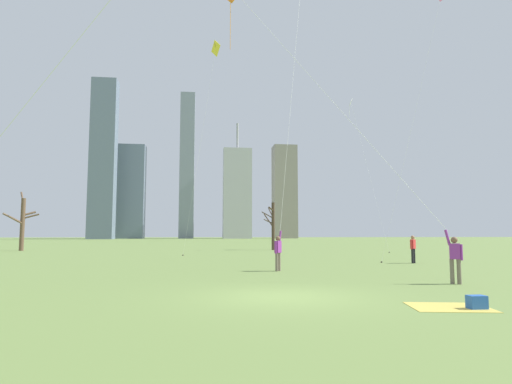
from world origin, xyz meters
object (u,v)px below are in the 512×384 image
distant_kite_drifting_right_white (354,115)px  picnic_spot (465,304)px  distant_kite_high_overhead_yellow (214,62)px  kite_flyer_midfield_left_orange (382,169)px  kite_flyer_foreground_left_blue (283,187)px  distant_kite_low_near_trees_pink (438,11)px  bare_tree_far_right_edge (273,224)px  bare_tree_center (22,222)px  bystander_far_off_by_trees (413,248)px

distant_kite_drifting_right_white → picnic_spot: size_ratio=8.13×
distant_kite_high_overhead_yellow → kite_flyer_midfield_left_orange: bearing=-71.7°
distant_kite_high_overhead_yellow → kite_flyer_foreground_left_blue: bearing=-75.0°
distant_kite_low_near_trees_pink → picnic_spot: (-9.93, -17.44, -16.95)m
bare_tree_far_right_edge → kite_flyer_midfield_left_orange: bearing=-91.6°
kite_flyer_midfield_left_orange → bare_tree_center: size_ratio=2.19×
kite_flyer_midfield_left_orange → bare_tree_far_right_edge: (0.88, 30.84, -1.42)m
bystander_far_off_by_trees → bare_tree_far_right_edge: bare_tree_far_right_edge is taller
kite_flyer_midfield_left_orange → bare_tree_center: 40.34m
distant_kite_high_overhead_yellow → picnic_spot: distant_kite_high_overhead_yellow is taller
kite_flyer_foreground_left_blue → bare_tree_center: 34.19m
kite_flyer_foreground_left_blue → picnic_spot: (2.08, -11.56, -3.94)m
bare_tree_far_right_edge → picnic_spot: bearing=-92.3°
kite_flyer_foreground_left_blue → distant_kite_low_near_trees_pink: kite_flyer_foreground_left_blue is taller
kite_flyer_foreground_left_blue → bare_tree_far_right_edge: 25.34m
kite_flyer_midfield_left_orange → bystander_far_off_by_trees: size_ratio=8.26×
distant_kite_low_near_trees_pink → bare_tree_center: size_ratio=3.11×
bare_tree_center → bare_tree_far_right_edge: 25.70m
bystander_far_off_by_trees → distant_kite_drifting_right_white: distant_kite_drifting_right_white is taller
kite_flyer_midfield_left_orange → bare_tree_center: kite_flyer_midfield_left_orange is taller
distant_kite_high_overhead_yellow → bare_tree_center: (-18.94, 14.03, -12.19)m
kite_flyer_midfield_left_orange → distant_kite_low_near_trees_pink: distant_kite_low_near_trees_pink is taller
bystander_far_off_by_trees → bare_tree_center: (-30.50, 22.71, 2.03)m
kite_flyer_midfield_left_orange → distant_kite_high_overhead_yellow: 21.70m
picnic_spot → bystander_far_off_by_trees: bearing=67.2°
distant_kite_drifting_right_white → bare_tree_far_right_edge: bearing=167.3°
bystander_far_off_by_trees → bare_tree_far_right_edge: (-4.81, 21.76, 1.80)m
kite_flyer_foreground_left_blue → bare_tree_center: bearing=130.4°
distant_kite_drifting_right_white → kite_flyer_foreground_left_blue: bearing=-117.7°
distant_kite_drifting_right_white → picnic_spot: bearing=-106.1°
distant_kite_high_overhead_yellow → bare_tree_center: bearing=143.5°
distant_kite_drifting_right_white → bare_tree_far_right_edge: size_ratio=3.27×
kite_flyer_midfield_left_orange → bare_tree_center: bearing=128.0°
bystander_far_off_by_trees → distant_kite_high_overhead_yellow: size_ratio=0.10×
distant_kite_low_near_trees_pink → bare_tree_far_right_edge: 25.41m
distant_kite_low_near_trees_pink → bare_tree_far_right_edge: bearing=113.9°
distant_kite_high_overhead_yellow → bare_tree_center: 26.53m
kite_flyer_foreground_left_blue → bystander_far_off_by_trees: kite_flyer_foreground_left_blue is taller
distant_kite_high_overhead_yellow → distant_kite_drifting_right_white: bearing=36.0°
kite_flyer_midfield_left_orange → kite_flyer_foreground_left_blue: (-2.65, 5.78, -0.10)m
picnic_spot → bare_tree_center: size_ratio=0.33×
kite_flyer_foreground_left_blue → bare_tree_far_right_edge: (3.53, 25.06, -1.33)m
distant_kite_low_near_trees_pink → bare_tree_center: (-34.18, 20.14, -14.11)m
distant_kite_high_overhead_yellow → picnic_spot: (5.30, -23.55, -15.03)m
distant_kite_low_near_trees_pink → distant_kite_drifting_right_white: bearing=89.7°
bystander_far_off_by_trees → distant_kite_drifting_right_white: 24.32m
distant_kite_drifting_right_white → distant_kite_high_overhead_yellow: bearing=-144.0°
distant_kite_drifting_right_white → bare_tree_center: distant_kite_drifting_right_white is taller
bystander_far_off_by_trees → bare_tree_center: bearing=143.3°
picnic_spot → bare_tree_center: (-24.24, 37.57, 2.84)m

